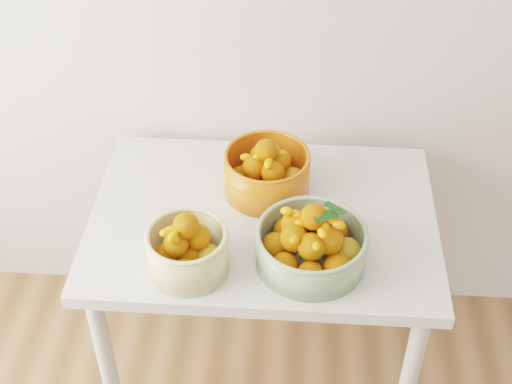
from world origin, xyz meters
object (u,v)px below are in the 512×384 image
at_px(table, 263,239).
at_px(bowl_orange, 267,172).
at_px(bowl_cream, 188,249).
at_px(bowl_green, 312,243).

relative_size(table, bowl_orange, 3.29).
bearing_deg(bowl_cream, table, 50.39).
relative_size(table, bowl_cream, 3.60).
height_order(bowl_cream, bowl_orange, bowl_cream).
distance_m(table, bowl_orange, 0.20).
xyz_separation_m(table, bowl_orange, (0.00, 0.11, 0.17)).
distance_m(bowl_green, bowl_orange, 0.31).
xyz_separation_m(table, bowl_cream, (-0.18, -0.22, 0.17)).
relative_size(bowl_cream, bowl_orange, 0.91).
bearing_deg(bowl_green, table, 128.64).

